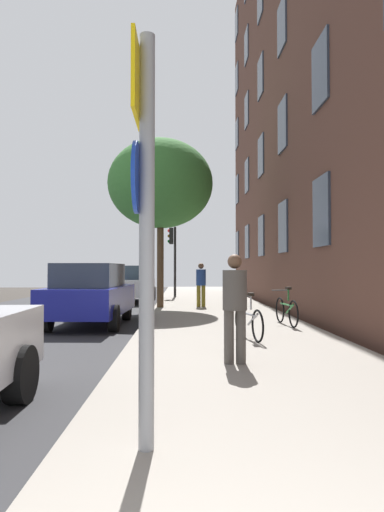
{
  "coord_description": "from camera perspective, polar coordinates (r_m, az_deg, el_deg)",
  "views": [
    {
      "loc": [
        -0.01,
        -0.62,
        1.49
      ],
      "look_at": [
        0.34,
        13.94,
        1.91
      ],
      "focal_mm": 31.72,
      "sensor_mm": 36.0,
      "label": 1
    }
  ],
  "objects": [
    {
      "name": "car_1",
      "position": [
        12.15,
        -12.65,
        -4.68
      ],
      "size": [
        1.89,
        3.99,
        1.62
      ],
      "color": "navy",
      "rests_on": "road_asphalt"
    },
    {
      "name": "ground_plane",
      "position": [
        15.87,
        -10.09,
        -7.0
      ],
      "size": [
        41.8,
        41.8,
        0.0
      ],
      "primitive_type": "plane",
      "color": "#332D28"
    },
    {
      "name": "bicycle_0",
      "position": [
        9.08,
        7.13,
        -8.07
      ],
      "size": [
        0.48,
        1.68,
        0.91
      ],
      "color": "black",
      "rests_on": "sidewalk"
    },
    {
      "name": "sign_post",
      "position": [
        3.53,
        -6.11,
        6.43
      ],
      "size": [
        0.16,
        0.6,
        3.2
      ],
      "color": "gray",
      "rests_on": "sidewalk"
    },
    {
      "name": "car_3",
      "position": [
        28.7,
        -6.86,
        -2.92
      ],
      "size": [
        1.85,
        4.16,
        1.62
      ],
      "color": "silver",
      "rests_on": "road_asphalt"
    },
    {
      "name": "sidewalk",
      "position": [
        15.72,
        2.71,
        -6.86
      ],
      "size": [
        4.2,
        38.0,
        0.12
      ],
      "primitive_type": "cube",
      "color": "gray",
      "rests_on": "ground"
    },
    {
      "name": "pedestrian_0",
      "position": [
        6.63,
        5.42,
        -5.67
      ],
      "size": [
        0.5,
        0.5,
        1.59
      ],
      "color": "#4C4742",
      "rests_on": "sidewalk"
    },
    {
      "name": "tree_near",
      "position": [
        16.53,
        -4.0,
        9.04
      ],
      "size": [
        3.77,
        3.77,
        6.05
      ],
      "color": "#4C3823",
      "rests_on": "sidewalk"
    },
    {
      "name": "traffic_light",
      "position": [
        22.18,
        -2.43,
        0.92
      ],
      "size": [
        0.43,
        0.24,
        3.44
      ],
      "color": "black",
      "rests_on": "sidewalk"
    },
    {
      "name": "pedestrian_1",
      "position": [
        16.45,
        1.14,
        -3.26
      ],
      "size": [
        0.5,
        0.5,
        1.58
      ],
      "color": "olive",
      "rests_on": "sidewalk"
    },
    {
      "name": "building_facade",
      "position": [
        17.35,
        12.25,
        24.62
      ],
      "size": [
        0.56,
        27.0,
        18.29
      ],
      "color": "#513328",
      "rests_on": "ground"
    },
    {
      "name": "bicycle_2",
      "position": [
        16.97,
        6.07,
        -4.98
      ],
      "size": [
        0.53,
        1.63,
        0.97
      ],
      "color": "black",
      "rests_on": "sidewalk"
    },
    {
      "name": "car_2",
      "position": [
        20.35,
        -7.49,
        -3.45
      ],
      "size": [
        1.85,
        4.34,
        1.62
      ],
      "color": "silver",
      "rests_on": "road_asphalt"
    },
    {
      "name": "road_asphalt",
      "position": [
        16.32,
        -17.45,
        -6.79
      ],
      "size": [
        7.0,
        38.0,
        0.01
      ],
      "primitive_type": "cube",
      "color": "#2D2D30",
      "rests_on": "ground"
    },
    {
      "name": "bicycle_1",
      "position": [
        11.33,
        11.83,
        -6.7
      ],
      "size": [
        0.42,
        1.68,
        0.94
      ],
      "color": "black",
      "rests_on": "sidewalk"
    }
  ]
}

